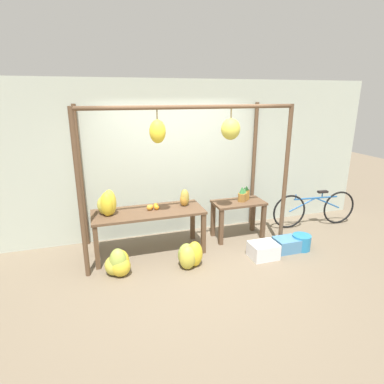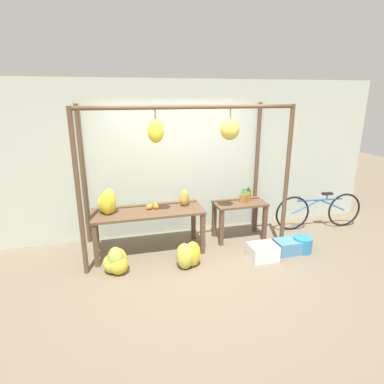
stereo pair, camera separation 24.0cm
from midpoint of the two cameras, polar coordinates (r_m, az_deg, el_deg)
ground_plane at (r=5.04m, az=-0.31°, el=-13.28°), size 20.00×20.00×0.00m
shop_wall_back at (r=5.87m, az=-4.60°, el=5.75°), size 8.00×0.08×2.80m
stall_awning at (r=4.97m, az=-1.51°, el=6.99°), size 3.28×1.25×2.40m
display_table_main at (r=5.28m, az=-9.04°, el=-4.35°), size 1.79×0.69×0.74m
display_table_side at (r=5.86m, az=7.07°, el=-3.22°), size 0.92×0.49×0.69m
banana_pile_on_table at (r=5.16m, az=-16.17°, el=-2.06°), size 0.32×0.37×0.41m
orange_pile at (r=5.29m, az=-8.30°, el=-2.66°), size 0.21×0.17×0.09m
pineapple_cluster at (r=5.83m, az=7.98°, el=-0.50°), size 0.26×0.22×0.27m
banana_pile_ground_left at (r=4.93m, az=-14.28°, el=-12.27°), size 0.42×0.40×0.42m
banana_pile_ground_right at (r=4.97m, az=-1.85°, el=-11.21°), size 0.46×0.39×0.41m
fruit_crate_white at (r=5.36m, az=11.30°, el=-10.15°), size 0.43×0.36×0.25m
blue_bucket at (r=5.79m, az=17.72°, el=-8.50°), size 0.31×0.31×0.26m
parked_bicycle at (r=6.79m, az=20.02°, el=-2.82°), size 1.77×0.20×0.72m
papaya_pile at (r=5.41m, az=-2.60°, el=-1.08°), size 0.22×0.28×0.29m
fruit_crate_purple at (r=5.67m, az=15.25°, el=-9.02°), size 0.39×0.32×0.22m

